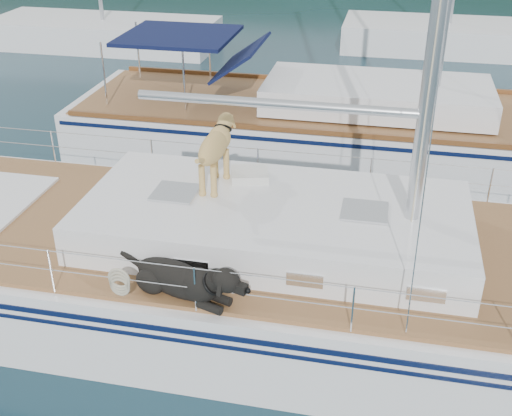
# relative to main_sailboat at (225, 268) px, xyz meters

# --- Properties ---
(ground) EXTENTS (120.00, 120.00, 0.00)m
(ground) POSITION_rel_main_sailboat_xyz_m (-0.09, 0.00, -0.68)
(ground) COLOR black
(ground) RESTS_ON ground
(main_sailboat) EXTENTS (12.00, 3.86, 14.01)m
(main_sailboat) POSITION_rel_main_sailboat_xyz_m (0.00, 0.00, 0.00)
(main_sailboat) COLOR white
(main_sailboat) RESTS_ON ground
(neighbor_sailboat) EXTENTS (11.00, 3.50, 13.30)m
(neighbor_sailboat) POSITION_rel_main_sailboat_xyz_m (0.75, 6.03, -0.05)
(neighbor_sailboat) COLOR white
(neighbor_sailboat) RESTS_ON ground
(bg_boat_west) EXTENTS (8.00, 3.00, 11.65)m
(bg_boat_west) POSITION_rel_main_sailboat_xyz_m (-8.09, 14.00, -0.23)
(bg_boat_west) COLOR white
(bg_boat_west) RESTS_ON ground
(bg_boat_center) EXTENTS (7.20, 3.00, 11.65)m
(bg_boat_center) POSITION_rel_main_sailboat_xyz_m (3.91, 16.00, -0.23)
(bg_boat_center) COLOR white
(bg_boat_center) RESTS_ON ground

